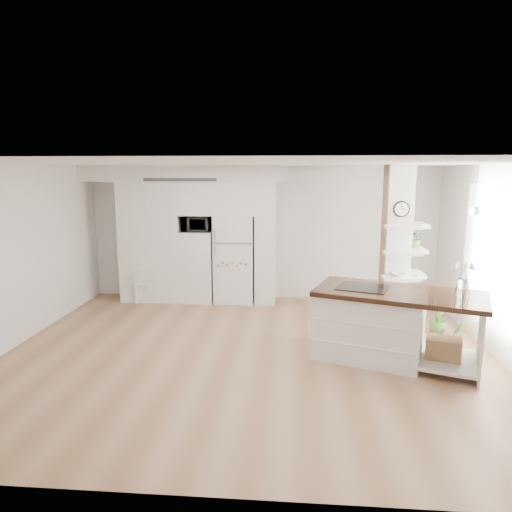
{
  "coord_description": "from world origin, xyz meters",
  "views": [
    {
      "loc": [
        0.62,
        -6.22,
        2.59
      ],
      "look_at": [
        0.05,
        0.9,
        1.26
      ],
      "focal_mm": 32.0,
      "sensor_mm": 36.0,
      "label": 1
    }
  ],
  "objects": [
    {
      "name": "refrigerator",
      "position": [
        -0.53,
        2.68,
        0.88
      ],
      "size": [
        0.78,
        0.69,
        1.75
      ],
      "color": "white",
      "rests_on": "floor"
    },
    {
      "name": "floor_plant_b",
      "position": [
        3.0,
        1.07,
        0.25
      ],
      "size": [
        0.31,
        0.31,
        0.5
      ],
      "primitive_type": "imported",
      "rotation": [
        0.0,
        0.0,
        -0.1
      ],
      "color": "#396E2C",
      "rests_on": "floor"
    },
    {
      "name": "room",
      "position": [
        0.0,
        0.0,
        1.86
      ],
      "size": [
        7.04,
        6.04,
        2.72
      ],
      "color": "white",
      "rests_on": "ground"
    },
    {
      "name": "floor",
      "position": [
        0.0,
        0.0,
        0.0
      ],
      "size": [
        7.0,
        6.0,
        0.01
      ],
      "primitive_type": "cube",
      "color": "#A27957",
      "rests_on": "ground"
    },
    {
      "name": "pendant_light",
      "position": [
        1.7,
        0.15,
        2.12
      ],
      "size": [
        0.12,
        0.12,
        0.1
      ],
      "primitive_type": "cylinder",
      "color": "white",
      "rests_on": "room"
    },
    {
      "name": "kitchen_island",
      "position": [
        1.84,
        -0.02,
        0.51
      ],
      "size": [
        2.43,
        1.73,
        1.56
      ],
      "rotation": [
        0.0,
        0.0,
        -0.34
      ],
      "color": "white",
      "rests_on": "floor"
    },
    {
      "name": "bookshelf",
      "position": [
        -2.19,
        2.5,
        0.3
      ],
      "size": [
        0.62,
        0.41,
        0.69
      ],
      "rotation": [
        0.0,
        0.0,
        0.13
      ],
      "color": "white",
      "rests_on": "floor"
    },
    {
      "name": "shelf_plant",
      "position": [
        2.63,
        1.3,
        1.52
      ],
      "size": [
        0.27,
        0.23,
        0.3
      ],
      "primitive_type": "imported",
      "color": "#396E2C",
      "rests_on": "column"
    },
    {
      "name": "decor_bowl",
      "position": [
        2.3,
        0.9,
        1.0
      ],
      "size": [
        0.22,
        0.22,
        0.05
      ],
      "primitive_type": "imported",
      "color": "white",
      "rests_on": "column"
    },
    {
      "name": "cabinet_wall",
      "position": [
        -1.45,
        2.67,
        1.51
      ],
      "size": [
        4.0,
        0.71,
        2.7
      ],
      "color": "white",
      "rests_on": "floor"
    },
    {
      "name": "window",
      "position": [
        3.48,
        0.3,
        1.5
      ],
      "size": [
        0.0,
        2.4,
        2.4
      ],
      "primitive_type": "plane",
      "rotation": [
        1.57,
        0.0,
        -1.57
      ],
      "color": "white",
      "rests_on": "room"
    },
    {
      "name": "microwave",
      "position": [
        -1.27,
        2.62,
        1.57
      ],
      "size": [
        0.54,
        0.37,
        0.3
      ],
      "primitive_type": "imported",
      "color": "#2D2D2D",
      "rests_on": "cabinet_wall"
    },
    {
      "name": "floor_plant_a",
      "position": [
        3.0,
        0.25,
        0.24
      ],
      "size": [
        0.32,
        0.29,
        0.49
      ],
      "primitive_type": "imported",
      "rotation": [
        0.0,
        0.0,
        0.31
      ],
      "color": "#396E2C",
      "rests_on": "floor"
    },
    {
      "name": "column",
      "position": [
        2.38,
        1.13,
        1.35
      ],
      "size": [
        0.69,
        0.9,
        2.7
      ],
      "color": "silver",
      "rests_on": "floor"
    }
  ]
}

